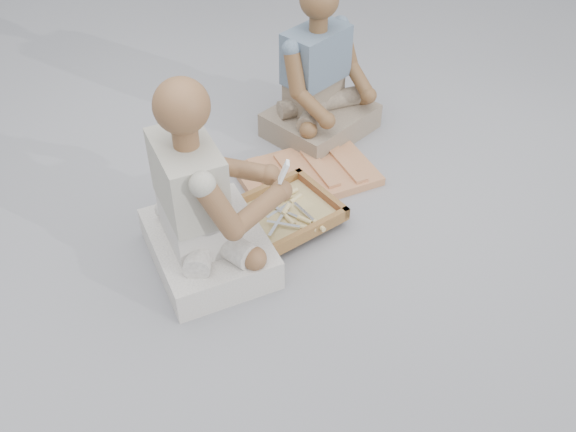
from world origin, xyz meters
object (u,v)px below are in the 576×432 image
object	(u,v)px
companion	(320,86)
craftsman	(203,207)
tool_tray	(283,214)
carved_panel	(307,174)

from	to	relation	value
companion	craftsman	bearing A→B (deg)	16.83
craftsman	companion	bearing A→B (deg)	128.47
companion	tool_tray	bearing A→B (deg)	29.92
carved_panel	craftsman	world-z (taller)	craftsman
carved_panel	tool_tray	distance (m)	0.36
carved_panel	tool_tray	xyz separation A→B (m)	(-0.20, -0.30, 0.04)
carved_panel	companion	distance (m)	0.49
craftsman	carved_panel	bearing A→B (deg)	118.31
tool_tray	craftsman	bearing A→B (deg)	-158.93
carved_panel	tool_tray	bearing A→B (deg)	-123.69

